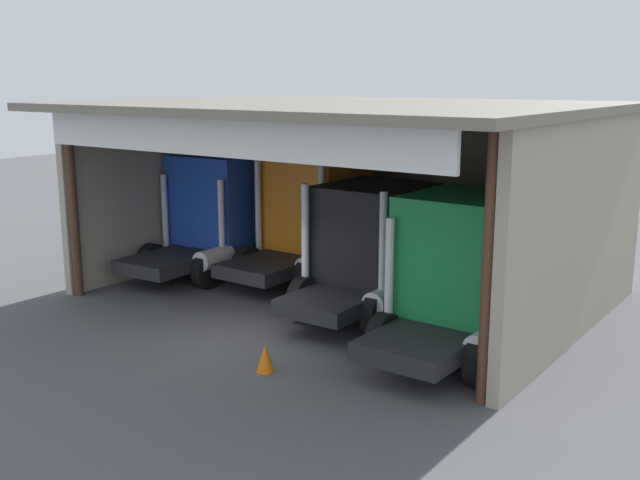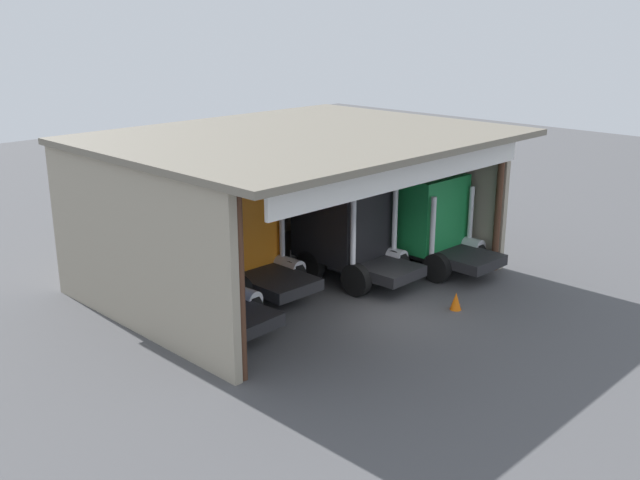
{
  "view_description": "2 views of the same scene",
  "coord_description": "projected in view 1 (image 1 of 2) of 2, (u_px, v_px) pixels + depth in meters",
  "views": [
    {
      "loc": [
        10.82,
        -11.69,
        5.7
      ],
      "look_at": [
        0.0,
        3.19,
        1.72
      ],
      "focal_mm": 41.95,
      "sensor_mm": 36.0,
      "label": 1
    },
    {
      "loc": [
        -16.14,
        -12.76,
        8.7
      ],
      "look_at": [
        0.0,
        3.19,
        1.72
      ],
      "focal_mm": 40.9,
      "sensor_mm": 36.0,
      "label": 2
    }
  ],
  "objects": [
    {
      "name": "ground_plane",
      "position": [
        236.0,
        340.0,
        16.66
      ],
      "size": [
        80.0,
        80.0,
        0.0
      ],
      "primitive_type": "plane",
      "color": "#4C4C4F",
      "rests_on": "ground"
    },
    {
      "name": "workshop_shed",
      "position": [
        364.0,
        161.0,
        20.03
      ],
      "size": [
        12.74,
        10.37,
        5.13
      ],
      "color": "#9E937F",
      "rests_on": "ground"
    },
    {
      "name": "truck_blue_yard_outside",
      "position": [
        213.0,
        213.0,
        22.21
      ],
      "size": [
        2.75,
        4.76,
        3.5
      ],
      "rotation": [
        0.0,
        0.0,
        0.06
      ],
      "color": "#1E47B7",
      "rests_on": "ground"
    },
    {
      "name": "truck_orange_right_bay",
      "position": [
        311.0,
        217.0,
        21.43
      ],
      "size": [
        2.66,
        4.61,
        3.48
      ],
      "rotation": [
        0.0,
        0.0,
        -0.01
      ],
      "color": "orange",
      "rests_on": "ground"
    },
    {
      "name": "truck_black_left_bay",
      "position": [
        371.0,
        246.0,
        18.09
      ],
      "size": [
        2.57,
        4.43,
        3.31
      ],
      "rotation": [
        0.0,
        0.0,
        0.01
      ],
      "color": "black",
      "rests_on": "ground"
    },
    {
      "name": "truck_green_center_right_bay",
      "position": [
        466.0,
        270.0,
        15.54
      ],
      "size": [
        2.64,
        4.62,
        3.36
      ],
      "rotation": [
        0.0,
        0.0,
        -0.02
      ],
      "color": "#197F3D",
      "rests_on": "ground"
    },
    {
      "name": "oil_drum",
      "position": [
        376.0,
        244.0,
        24.19
      ],
      "size": [
        0.58,
        0.58,
        0.91
      ],
      "primitive_type": "cylinder",
      "color": "#197233",
      "rests_on": "ground"
    },
    {
      "name": "tool_cart",
      "position": [
        543.0,
        279.0,
        19.82
      ],
      "size": [
        0.9,
        0.6,
        1.0
      ],
      "primitive_type": "cube",
      "color": "red",
      "rests_on": "ground"
    },
    {
      "name": "traffic_cone",
      "position": [
        265.0,
        358.0,
        14.8
      ],
      "size": [
        0.36,
        0.36,
        0.56
      ],
      "primitive_type": "cone",
      "color": "orange",
      "rests_on": "ground"
    }
  ]
}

